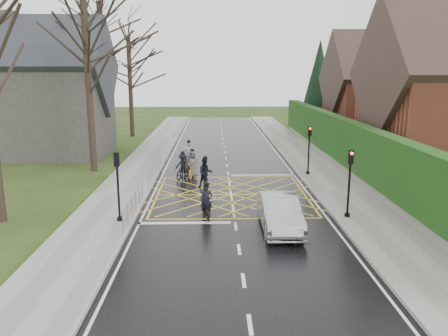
{
  "coord_description": "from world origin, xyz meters",
  "views": [
    {
      "loc": [
        -0.95,
        -22.89,
        6.61
      ],
      "look_at": [
        -0.37,
        0.87,
        1.3
      ],
      "focal_mm": 35.0,
      "sensor_mm": 36.0,
      "label": 1
    }
  ],
  "objects_px": {
    "cyclist_rear": "(207,206)",
    "car": "(280,213)",
    "cyclist_back": "(205,176)",
    "cyclist_lead": "(192,167)",
    "cyclist_front": "(189,157)",
    "cyclist_mid": "(183,168)"
  },
  "relations": [
    {
      "from": "cyclist_back",
      "to": "cyclist_mid",
      "type": "relative_size",
      "value": 1.02
    },
    {
      "from": "cyclist_rear",
      "to": "cyclist_lead",
      "type": "relative_size",
      "value": 0.91
    },
    {
      "from": "cyclist_lead",
      "to": "cyclist_back",
      "type": "bearing_deg",
      "value": -63.93
    },
    {
      "from": "cyclist_lead",
      "to": "cyclist_mid",
      "type": "bearing_deg",
      "value": -153.72
    },
    {
      "from": "cyclist_mid",
      "to": "cyclist_back",
      "type": "bearing_deg",
      "value": -37.46
    },
    {
      "from": "cyclist_back",
      "to": "cyclist_front",
      "type": "bearing_deg",
      "value": 93.98
    },
    {
      "from": "cyclist_rear",
      "to": "car",
      "type": "xyz_separation_m",
      "value": [
        3.13,
        -1.57,
        0.18
      ]
    },
    {
      "from": "cyclist_rear",
      "to": "cyclist_lead",
      "type": "bearing_deg",
      "value": 89.55
    },
    {
      "from": "cyclist_back",
      "to": "cyclist_lead",
      "type": "xyz_separation_m",
      "value": [
        -0.86,
        2.49,
        -0.06
      ]
    },
    {
      "from": "cyclist_rear",
      "to": "cyclist_front",
      "type": "xyz_separation_m",
      "value": [
        -1.4,
        11.09,
        0.15
      ]
    },
    {
      "from": "cyclist_lead",
      "to": "car",
      "type": "distance_m",
      "value": 10.24
    },
    {
      "from": "cyclist_mid",
      "to": "cyclist_front",
      "type": "bearing_deg",
      "value": 106.9
    },
    {
      "from": "cyclist_back",
      "to": "cyclist_front",
      "type": "distance_m",
      "value": 5.91
    },
    {
      "from": "cyclist_rear",
      "to": "car",
      "type": "relative_size",
      "value": 0.41
    },
    {
      "from": "cyclist_mid",
      "to": "cyclist_front",
      "type": "height_order",
      "value": "cyclist_front"
    },
    {
      "from": "cyclist_rear",
      "to": "car",
      "type": "height_order",
      "value": "cyclist_rear"
    },
    {
      "from": "cyclist_rear",
      "to": "cyclist_back",
      "type": "height_order",
      "value": "cyclist_back"
    },
    {
      "from": "cyclist_rear",
      "to": "cyclist_front",
      "type": "relative_size",
      "value": 0.93
    },
    {
      "from": "cyclist_front",
      "to": "cyclist_rear",
      "type": "bearing_deg",
      "value": -105.11
    },
    {
      "from": "car",
      "to": "cyclist_lead",
      "type": "bearing_deg",
      "value": 113.76
    },
    {
      "from": "cyclist_back",
      "to": "cyclist_mid",
      "type": "xyz_separation_m",
      "value": [
        -1.45,
        2.28,
        -0.07
      ]
    },
    {
      "from": "cyclist_back",
      "to": "cyclist_lead",
      "type": "distance_m",
      "value": 2.63
    }
  ]
}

